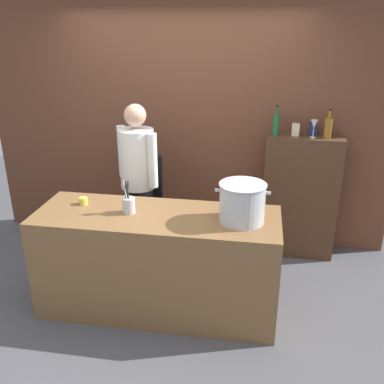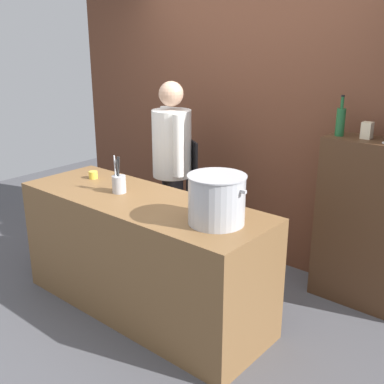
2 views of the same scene
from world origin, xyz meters
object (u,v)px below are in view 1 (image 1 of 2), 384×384
utensil_crock (128,205)px  wine_glass_tall (314,125)px  chef (138,175)px  stockpot_large (242,203)px  spice_tin_cream (295,130)px  butter_jar (83,201)px  wine_bottle_amber (328,127)px  wine_bottle_green (276,125)px  spice_tin_navy (313,129)px

utensil_crock → wine_glass_tall: size_ratio=1.62×
utensil_crock → chef: bearing=99.9°
stockpot_large → utensil_crock: (-0.92, 0.00, -0.08)m
stockpot_large → spice_tin_cream: size_ratio=3.55×
wine_glass_tall → butter_jar: bearing=-152.6°
butter_jar → spice_tin_cream: size_ratio=0.60×
stockpot_large → wine_bottle_amber: wine_bottle_amber is taller
stockpot_large → utensil_crock: bearing=179.8°
stockpot_large → spice_tin_cream: (0.45, 1.20, 0.31)m
chef → wine_bottle_amber: (1.80, 0.41, 0.45)m
wine_bottle_green → spice_tin_navy: (0.37, 0.08, -0.05)m
utensil_crock → spice_tin_navy: (1.55, 1.25, 0.40)m
wine_bottle_amber → wine_bottle_green: 0.50m
utensil_crock → wine_bottle_amber: wine_bottle_amber is taller
stockpot_large → spice_tin_navy: 1.43m
wine_glass_tall → spice_tin_cream: (-0.17, 0.06, -0.07)m
spice_tin_cream → spice_tin_navy: 0.18m
wine_glass_tall → spice_tin_navy: bearing=86.3°
stockpot_large → spice_tin_cream: spice_tin_cream is taller
chef → butter_jar: size_ratio=22.82×
butter_jar → spice_tin_cream: spice_tin_cream is taller
butter_jar → wine_glass_tall: wine_glass_tall is taller
wine_bottle_green → spice_tin_navy: 0.38m
wine_bottle_green → spice_tin_cream: bearing=9.3°
wine_bottle_amber → spice_tin_cream: bearing=172.2°
butter_jar → wine_bottle_green: 1.99m
wine_bottle_amber → spice_tin_cream: wine_bottle_amber is taller
wine_bottle_green → wine_bottle_amber: bearing=-1.1°
wine_bottle_amber → wine_glass_tall: bearing=-172.3°
chef → wine_bottle_amber: bearing=-134.0°
stockpot_large → wine_bottle_amber: (0.75, 1.16, 0.35)m
utensil_crock → wine_glass_tall: 1.97m
butter_jar → wine_bottle_amber: (2.11, 1.05, 0.48)m
stockpot_large → spice_tin_navy: bearing=63.5°
spice_tin_navy → utensil_crock: bearing=-141.2°
utensil_crock → wine_bottle_amber: (1.68, 1.15, 0.44)m
chef → wine_bottle_amber: 1.90m
butter_jar → spice_tin_cream: bearing=31.0°
wine_bottle_green → spice_tin_cream: (0.19, 0.03, -0.05)m
stockpot_large → wine_bottle_amber: 1.43m
utensil_crock → butter_jar: utensil_crock is taller
utensil_crock → wine_glass_tall: (1.54, 1.14, 0.46)m
utensil_crock → wine_bottle_green: wine_bottle_green is taller
chef → wine_glass_tall: (1.67, 0.40, 0.47)m
wine_bottle_green → spice_tin_cream: 0.20m
utensil_crock → wine_bottle_green: 1.71m
spice_tin_navy → spice_tin_cream: bearing=-164.0°
wine_bottle_green → stockpot_large: bearing=-102.4°
butter_jar → wine_bottle_amber: bearing=26.3°
stockpot_large → wine_bottle_green: 1.25m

